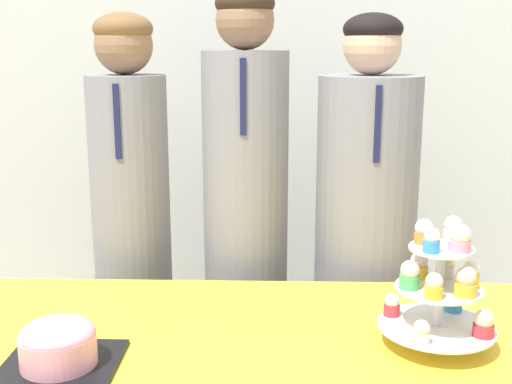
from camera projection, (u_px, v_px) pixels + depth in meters
name	position (u px, v px, depth m)	size (l,w,h in m)	color
wall_back	(259.00, 65.00, 2.53)	(9.00, 0.06, 2.70)	silver
round_cake	(58.00, 346.00, 1.34)	(0.24, 0.24, 0.11)	black
cupcake_stand	(441.00, 284.00, 1.43)	(0.26, 0.26, 0.30)	silver
student_0	(133.00, 259.00, 2.10)	(0.25, 0.26, 1.52)	gray
student_1	(246.00, 252.00, 2.08)	(0.27, 0.27, 1.60)	gray
student_2	(364.00, 269.00, 2.09)	(0.32, 0.32, 1.52)	gray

